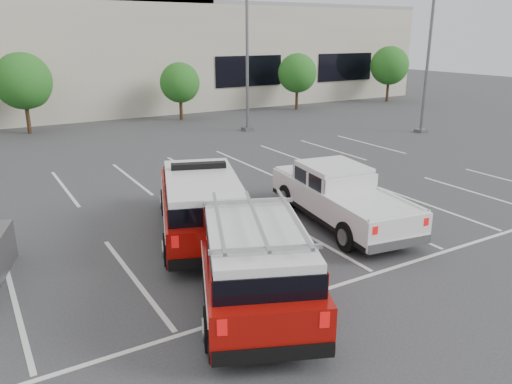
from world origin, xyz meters
TOP-DOWN VIEW (x-y plane):
  - ground at (0.00, 0.00)m, footprint 120.00×120.00m
  - stall_markings at (0.00, 4.50)m, footprint 23.00×15.00m
  - convention_building at (0.18, 31.86)m, footprint 60.00×16.99m
  - tree_mid_left at (-4.91, 22.05)m, footprint 3.37×3.37m
  - tree_mid_right at (5.09, 22.05)m, footprint 2.77×2.77m
  - tree_right at (15.09, 22.05)m, footprint 3.07×3.07m
  - tree_far_right at (25.09, 22.05)m, footprint 3.37×3.37m
  - light_pole_mid at (7.00, 16.00)m, footprint 0.90×0.60m
  - light_pole_right at (16.00, 10.00)m, footprint 0.90×0.60m
  - fire_chief_suv at (-2.75, 1.71)m, footprint 4.14×6.50m
  - white_pickup at (1.52, 0.45)m, footprint 2.91×6.23m
  - ladder_suv at (-3.38, -2.43)m, footprint 4.26×6.10m

SIDE VIEW (x-z plane):
  - ground at x=0.00m, z-range 0.00..0.00m
  - stall_markings at x=0.00m, z-range 0.00..0.01m
  - white_pickup at x=1.52m, z-range -0.19..1.65m
  - fire_chief_suv at x=-2.75m, z-range -0.20..1.95m
  - ladder_suv at x=-3.38m, z-range -0.22..2.01m
  - tree_mid_right at x=5.09m, z-range 0.51..4.50m
  - tree_right at x=15.09m, z-range 0.56..4.98m
  - tree_mid_left at x=-4.91m, z-range 0.62..5.46m
  - tree_far_right at x=25.09m, z-range 0.62..5.46m
  - convention_building at x=0.18m, z-range -1.88..11.32m
  - light_pole_mid at x=7.00m, z-range 0.07..10.31m
  - light_pole_right at x=16.00m, z-range 0.07..10.31m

